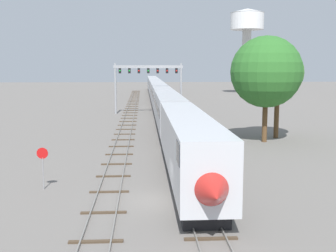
# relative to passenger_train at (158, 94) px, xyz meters

# --- Properties ---
(ground_plane) EXTENTS (400.00, 400.00, 0.00)m
(ground_plane) POSITION_rel_passenger_train_xyz_m (-2.00, -63.09, -2.61)
(ground_plane) COLOR slate
(track_main) EXTENTS (2.60, 200.00, 0.16)m
(track_main) POSITION_rel_passenger_train_xyz_m (0.00, -3.09, -2.54)
(track_main) COLOR slate
(track_main) RESTS_ON ground
(track_near) EXTENTS (2.60, 160.00, 0.16)m
(track_near) POSITION_rel_passenger_train_xyz_m (-5.50, -23.09, -2.54)
(track_near) COLOR slate
(track_near) RESTS_ON ground
(passenger_train) EXTENTS (3.04, 138.46, 4.80)m
(passenger_train) POSITION_rel_passenger_train_xyz_m (0.00, 0.00, 0.00)
(passenger_train) COLOR silver
(passenger_train) RESTS_ON ground
(signal_gantry) EXTENTS (12.10, 0.49, 8.82)m
(signal_gantry) POSITION_rel_passenger_train_xyz_m (-2.25, -14.20, 3.90)
(signal_gantry) COLOR #999BA0
(signal_gantry) RESTS_ON ground
(water_tower) EXTENTS (9.89, 9.89, 24.95)m
(water_tower) POSITION_rel_passenger_train_xyz_m (27.35, 36.02, 17.06)
(water_tower) COLOR beige
(water_tower) RESTS_ON ground
(stop_sign) EXTENTS (0.76, 0.08, 2.88)m
(stop_sign) POSITION_rel_passenger_train_xyz_m (-10.00, -60.06, -0.74)
(stop_sign) COLOR gray
(stop_sign) RESTS_ON ground
(trackside_tree_left) EXTENTS (5.82, 5.82, 10.48)m
(trackside_tree_left) POSITION_rel_passenger_train_xyz_m (12.26, -40.54, 4.92)
(trackside_tree_left) COLOR brown
(trackside_tree_left) RESTS_ON ground
(trackside_tree_mid) EXTENTS (7.78, 7.78, 11.58)m
(trackside_tree_mid) POSITION_rel_passenger_train_xyz_m (10.17, -43.01, 5.07)
(trackside_tree_mid) COLOR brown
(trackside_tree_mid) RESTS_ON ground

